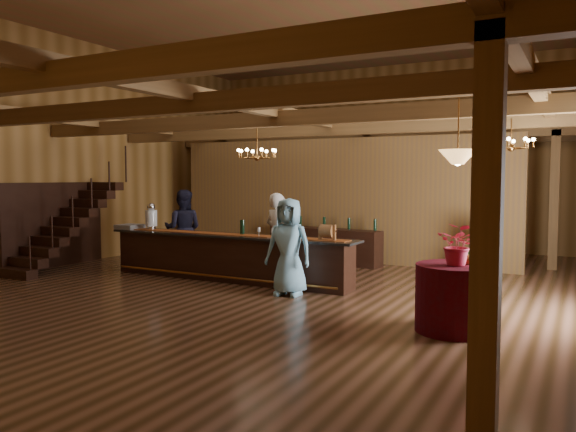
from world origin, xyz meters
The scene contains 26 objects.
floor centered at (0.00, 0.00, 0.00)m, with size 14.00×14.00×0.00m, color brown.
ceiling centered at (0.00, 0.00, 5.50)m, with size 14.00×14.00×0.00m, color brown.
wall_back centered at (0.00, 7.00, 2.75)m, with size 12.00×0.10×5.50m, color olive.
wall_left centered at (-6.00, 0.00, 2.75)m, with size 0.10×14.00×5.50m, color olive.
beam_grid centered at (0.00, 0.51, 3.24)m, with size 11.90×13.90×0.39m.
support_posts centered at (0.00, -0.50, 1.60)m, with size 9.20×10.20×3.20m.
partition_wall centered at (-0.50, 3.50, 1.55)m, with size 9.00×0.18×3.10m, color brown.
staircase centered at (-5.45, -0.74, 1.00)m, with size 1.00×2.80×2.00m.
backroom_boxes centered at (-0.29, 5.50, 0.53)m, with size 4.10×0.60×1.10m.
tasting_bar centered at (-1.37, -0.11, 0.48)m, with size 5.71×0.80×0.96m.
beverage_dispenser centered at (-3.46, -0.04, 1.24)m, with size 0.26×0.26×0.60m.
glass_rack_tray centered at (-4.03, -0.12, 1.00)m, with size 0.50×0.50×0.10m, color gray.
raffle_drum centered at (0.90, -0.18, 1.13)m, with size 0.34×0.24×0.30m.
bar_bottle_0 centered at (-1.08, 0.00, 1.10)m, with size 0.07×0.07×0.30m, color black.
bar_bottle_1 centered at (-1.06, 0.00, 1.10)m, with size 0.07×0.07×0.30m, color black.
backbar_shelf centered at (-0.60, 3.03, 0.43)m, with size 3.05×0.48×0.86m, color black.
round_table centered at (3.57, -1.86, 0.47)m, with size 1.08×1.08×0.93m, color #47030A.
chandelier_left centered at (-0.79, 0.12, 2.61)m, with size 0.80×0.80×0.75m.
chandelier_right centered at (3.87, 1.47, 2.75)m, with size 0.80×0.80×0.60m.
pendant_lamp centered at (3.57, -1.86, 2.40)m, with size 0.52×0.52×0.90m.
bartender centered at (-0.63, 0.70, 0.90)m, with size 0.66×0.43×1.80m, color silver.
staff_second centered at (-3.18, 0.72, 0.92)m, with size 0.89×0.69×1.83m, color black.
guest centered at (0.43, -0.81, 0.88)m, with size 0.86×0.56×1.75m, color #7CB7D2.
floor_plant centered at (3.14, 2.76, 0.65)m, with size 0.72×0.58×1.31m, color #29541F.
table_flowers centered at (3.62, -1.94, 1.22)m, with size 0.52×0.45×0.58m, color #BA203B.
table_vase centered at (3.70, -1.77, 1.07)m, with size 0.14×0.14×0.29m, color #A66A2D.
Camera 1 is at (5.11, -9.67, 2.13)m, focal length 35.00 mm.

